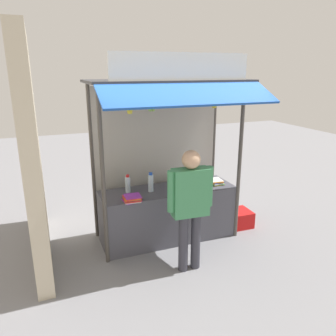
{
  "coord_description": "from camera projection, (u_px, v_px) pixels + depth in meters",
  "views": [
    {
      "loc": [
        -1.8,
        -4.56,
        2.68
      ],
      "look_at": [
        0.0,
        0.0,
        1.2
      ],
      "focal_mm": 35.27,
      "sensor_mm": 36.0,
      "label": 1
    }
  ],
  "objects": [
    {
      "name": "ground_plane",
      "position": [
        168.0,
        237.0,
        5.47
      ],
      "size": [
        20.0,
        20.0,
        0.0
      ],
      "primitive_type": "plane",
      "color": "gray"
    },
    {
      "name": "stall_counter",
      "position": [
        168.0,
        214.0,
        5.34
      ],
      "size": [
        2.15,
        0.69,
        0.85
      ],
      "primitive_type": "cube",
      "color": "#4C4C56",
      "rests_on": "ground"
    },
    {
      "name": "stall_structure",
      "position": [
        165.0,
        132.0,
        5.09
      ],
      "size": [
        2.35,
        1.58,
        2.88
      ],
      "color": "#4C4742",
      "rests_on": "ground"
    },
    {
      "name": "water_bottle_right",
      "position": [
        151.0,
        183.0,
        5.09
      ],
      "size": [
        0.09,
        0.09,
        0.31
      ],
      "color": "silver",
      "rests_on": "stall_counter"
    },
    {
      "name": "water_bottle_back_right",
      "position": [
        203.0,
        175.0,
        5.56
      ],
      "size": [
        0.06,
        0.06,
        0.23
      ],
      "color": "silver",
      "rests_on": "stall_counter"
    },
    {
      "name": "water_bottle_mid_left",
      "position": [
        128.0,
        184.0,
        5.05
      ],
      "size": [
        0.08,
        0.08,
        0.28
      ],
      "color": "silver",
      "rests_on": "stall_counter"
    },
    {
      "name": "magazine_stack_back_left",
      "position": [
        216.0,
        182.0,
        5.46
      ],
      "size": [
        0.23,
        0.28,
        0.07
      ],
      "color": "yellow",
      "rests_on": "stall_counter"
    },
    {
      "name": "magazine_stack_far_left",
      "position": [
        132.0,
        198.0,
        4.74
      ],
      "size": [
        0.27,
        0.27,
        0.08
      ],
      "color": "purple",
      "rests_on": "stall_counter"
    },
    {
      "name": "banana_bunch_rightmost",
      "position": [
        130.0,
        109.0,
        4.19
      ],
      "size": [
        0.09,
        0.09,
        0.28
      ],
      "color": "#332D23"
    },
    {
      "name": "banana_bunch_leftmost",
      "position": [
        152.0,
        105.0,
        4.28
      ],
      "size": [
        0.1,
        0.1,
        0.26
      ],
      "color": "#332D23"
    },
    {
      "name": "banana_bunch_inner_right",
      "position": [
        214.0,
        103.0,
        4.62
      ],
      "size": [
        0.09,
        0.09,
        0.25
      ],
      "color": "#332D23"
    },
    {
      "name": "banana_bunch_inner_left",
      "position": [
        191.0,
        102.0,
        4.48
      ],
      "size": [
        0.09,
        0.09,
        0.22
      ],
      "color": "#332D23"
    },
    {
      "name": "vendor_person",
      "position": [
        190.0,
        200.0,
        4.33
      ],
      "size": [
        0.64,
        0.24,
        1.7
      ],
      "rotation": [
        0.0,
        0.0,
        -0.06
      ],
      "color": "#383842",
      "rests_on": "ground"
    },
    {
      "name": "plastic_crate",
      "position": [
        239.0,
        218.0,
        5.84
      ],
      "size": [
        0.42,
        0.42,
        0.28
      ],
      "primitive_type": "cube",
      "rotation": [
        0.0,
        0.0,
        -0.03
      ],
      "color": "red",
      "rests_on": "ground"
    },
    {
      "name": "neighbour_wall",
      "position": [
        32.0,
        151.0,
        4.6
      ],
      "size": [
        0.2,
        2.4,
        3.16
      ],
      "primitive_type": "cube",
      "color": "beige",
      "rests_on": "ground"
    }
  ]
}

